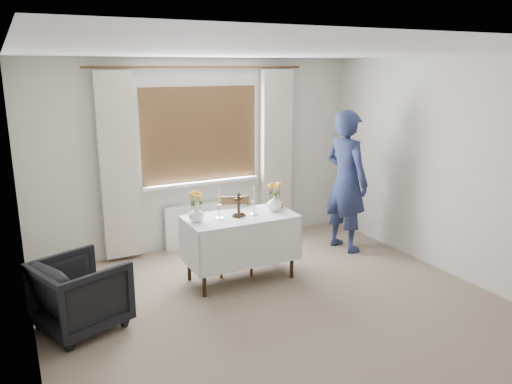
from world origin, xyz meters
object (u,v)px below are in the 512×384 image
altar_table (241,248)px  flower_vase_right (274,203)px  person (346,181)px  armchair (81,294)px  wooden_cross (239,205)px  wooden_chair (235,236)px  flower_vase_left (196,213)px

altar_table → flower_vase_right: bearing=0.6°
altar_table → person: 1.78m
armchair → flower_vase_right: flower_vase_right is taller
armchair → wooden_cross: 1.88m
wooden_chair → flower_vase_right: size_ratio=4.85×
wooden_cross → person: bearing=-13.0°
armchair → flower_vase_right: size_ratio=4.03×
armchair → wooden_cross: bearing=-101.4°
altar_table → flower_vase_left: (-0.51, 0.03, 0.47)m
wooden_chair → flower_vase_left: (-0.55, -0.20, 0.41)m
wooden_cross → flower_vase_right: size_ratio=1.48×
altar_table → flower_vase_left: size_ratio=6.95×
flower_vase_right → wooden_chair: bearing=150.1°
wooden_chair → person: bearing=21.7°
altar_table → wooden_cross: (-0.02, -0.01, 0.52)m
wooden_chair → armchair: size_ratio=1.20×
person → flower_vase_left: 2.19m
armchair → flower_vase_left: size_ratio=4.16×
wooden_chair → flower_vase_left: flower_vase_left is taller
flower_vase_left → armchair: bearing=-164.8°
altar_table → flower_vase_right: (0.44, 0.00, 0.47)m
person → flower_vase_left: bearing=87.1°
wooden_chair → flower_vase_left: bearing=-139.4°
altar_table → flower_vase_left: flower_vase_left is taller
altar_table → wooden_chair: (0.04, 0.24, 0.07)m
wooden_chair → armchair: wooden_chair is taller
wooden_chair → wooden_cross: bearing=-84.0°
person → wooden_chair: bearing=82.2°
flower_vase_left → flower_vase_right: size_ratio=0.97×
armchair → flower_vase_right: bearing=-102.9°
altar_table → flower_vase_right: 0.65m
wooden_cross → flower_vase_left: wooden_cross is taller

